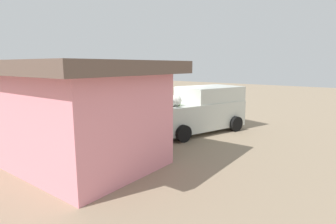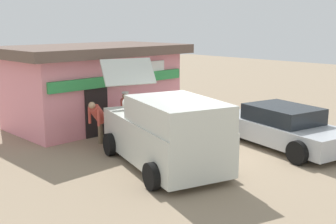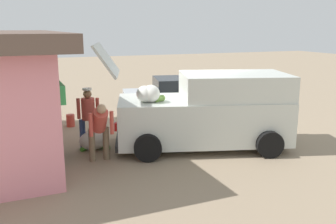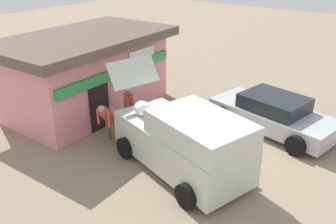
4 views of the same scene
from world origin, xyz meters
The scene contains 8 objects.
ground_plane centered at (0.00, 0.00, 0.00)m, with size 60.00×60.00×0.00m, color gray.
storefront_bar centered at (-0.16, 5.79, 1.56)m, with size 7.01×4.31×3.01m.
delivery_van centered at (-1.62, 0.19, 0.97)m, with size 3.17×5.22×2.72m.
parked_sedan centered at (2.42, -0.88, 0.61)m, with size 2.87×4.70×1.29m.
vendor_standing centered at (-0.66, 3.17, 0.91)m, with size 0.41×0.56×1.60m.
customer_bending centered at (-1.77, 3.09, 0.86)m, with size 0.65×0.57×1.45m.
unloaded_banana_pile centered at (-0.76, 3.07, 0.23)m, with size 0.74×0.83×0.49m.
paint_bucket centered at (1.78, 3.35, 0.20)m, with size 0.26×0.26×0.39m, color #BF3F33.
Camera 2 is at (-9.02, -7.80, 3.81)m, focal length 44.95 mm.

